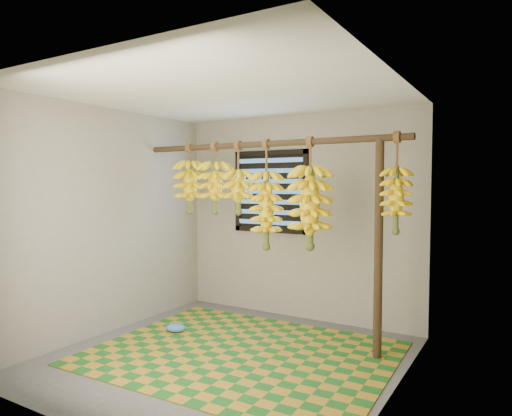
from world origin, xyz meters
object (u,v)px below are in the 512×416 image
Objects in this scene: plastic_bag at (176,328)px; banana_bunch_e at (310,207)px; banana_bunch_a at (190,187)px; banana_bunch_f at (396,200)px; support_post at (379,250)px; woven_mat at (242,353)px; banana_bunch_c at (238,191)px; banana_bunch_b at (215,187)px; banana_bunch_d at (266,210)px.

plastic_bag is 1.94m from banana_bunch_e.
banana_bunch_f is at bearing 0.00° from banana_bunch_a.
support_post is 0.48m from banana_bunch_f.
plastic_bag is at bearing -163.87° from banana_bunch_e.
banana_bunch_f reaches higher than woven_mat.
banana_bunch_e is at bearing 0.00° from banana_bunch_c.
banana_bunch_c is at bearing 0.00° from banana_bunch_b.
woven_mat is 1.43m from banana_bunch_d.
woven_mat is 1.65m from banana_bunch_c.
banana_bunch_c is at bearing 180.00° from banana_bunch_d.
banana_bunch_c is at bearing 0.00° from banana_bunch_a.
banana_bunch_b is (0.36, 0.00, -0.01)m from banana_bunch_a.
banana_bunch_a and banana_bunch_e have the same top height.
support_post reaches higher than woven_mat.
banana_bunch_a is (-2.17, -0.00, 0.56)m from support_post.
banana_bunch_c is 0.39m from banana_bunch_d.
banana_bunch_d is at bearing 0.00° from banana_bunch_a.
banana_bunch_b reaches higher than woven_mat.
banana_bunch_b is 0.87× the size of banana_bunch_f.
plastic_bag is at bearing -169.02° from support_post.
banana_bunch_b is at bearing 180.00° from banana_bunch_c.
banana_bunch_d is at bearing -0.00° from banana_bunch_b.
woven_mat is 1.78m from banana_bunch_b.
support_post is at bearing 25.71° from woven_mat.
banana_bunch_d reaches higher than woven_mat.
support_post is 1.59m from banana_bunch_c.
banana_bunch_a is at bearing -180.00° from banana_bunch_f.
banana_bunch_c reaches higher than woven_mat.
banana_bunch_d reaches higher than plastic_bag.
banana_bunch_b reaches higher than support_post.
support_post is 1.21m from banana_bunch_d.
support_post is 1.84× the size of banana_bunch_e.
banana_bunch_c is (-0.39, 0.54, 1.51)m from woven_mat.
banana_bunch_b is (0.24, 0.40, 1.50)m from plastic_bag.
banana_bunch_a is 0.66m from banana_bunch_c.
banana_bunch_a is 1.01× the size of banana_bunch_b.
banana_bunch_d is at bearing -180.00° from support_post.
banana_bunch_c is 0.85m from banana_bunch_e.
banana_bunch_a is at bearing -180.00° from banana_bunch_c.
banana_bunch_d is (0.89, 0.40, 1.27)m from plastic_bag.
banana_bunch_e is (0.45, 0.54, 1.36)m from woven_mat.
banana_bunch_b and banana_bunch_c have the same top height.
woven_mat is at bearing -154.29° from support_post.
banana_bunch_b is 1.01× the size of banana_bunch_c.
banana_bunch_a reaches higher than support_post.
banana_bunch_f is (1.32, 0.00, 0.13)m from banana_bunch_d.
banana_bunch_d is at bearing -180.00° from banana_bunch_e.
woven_mat is 1.95m from banana_bunch_a.
banana_bunch_c and banana_bunch_e have the same top height.
banana_bunch_b is 0.31m from banana_bunch_c.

